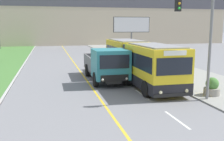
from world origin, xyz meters
name	(u,v)px	position (x,y,z in m)	size (l,w,h in m)	color
city_bus	(138,61)	(3.96, 16.64, 1.54)	(2.63, 12.32, 3.02)	yellow
dump_truck	(108,66)	(1.43, 16.36, 1.31)	(2.51, 7.09, 2.59)	black
traffic_light_mast	(201,32)	(5.33, 10.32, 3.93)	(2.28, 0.32, 6.19)	slate
billboard_large	(132,26)	(9.57, 35.90, 4.29)	(5.70, 0.24, 5.63)	#59595B
planter_round_near	(212,87)	(6.73, 11.02, 0.56)	(0.97, 0.97, 1.09)	gray
planter_round_second	(176,75)	(6.64, 15.51, 0.54)	(0.96, 0.96, 1.06)	gray
planter_round_third	(154,66)	(6.72, 20.01, 0.54)	(0.93, 0.93, 1.05)	gray
planter_round_far	(138,60)	(6.66, 24.51, 0.53)	(0.95, 0.95, 1.05)	gray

